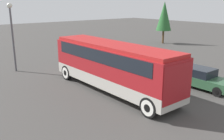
{
  "coord_description": "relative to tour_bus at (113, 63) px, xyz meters",
  "views": [
    {
      "loc": [
        12.54,
        -10.22,
        5.86
      ],
      "look_at": [
        0.0,
        0.0,
        1.47
      ],
      "focal_mm": 40.0,
      "sensor_mm": 36.0,
      "label": 1
    }
  ],
  "objects": [
    {
      "name": "parked_car_far",
      "position": [
        3.08,
        5.32,
        -1.27
      ],
      "size": [
        4.74,
        1.81,
        1.41
      ],
      "color": "#2D5638",
      "rests_on": "ground_plane"
    },
    {
      "name": "lamp_post",
      "position": [
        -9.39,
        -3.37,
        1.85
      ],
      "size": [
        0.44,
        0.44,
        5.84
      ],
      "color": "#515156",
      "rests_on": "ground_plane"
    },
    {
      "name": "tour_bus",
      "position": [
        0.0,
        0.0,
        0.0
      ],
      "size": [
        10.65,
        2.54,
        3.27
      ],
      "color": "#B7B2A8",
      "rests_on": "ground_plane"
    },
    {
      "name": "ground_plane",
      "position": [
        -0.1,
        -0.0,
        -1.97
      ],
      "size": [
        120.0,
        120.0,
        0.0
      ],
      "primitive_type": "plane",
      "color": "#423F3D"
    },
    {
      "name": "parked_car_mid",
      "position": [
        -1.3,
        5.11,
        -1.22
      ],
      "size": [
        4.09,
        1.95,
        1.5
      ],
      "color": "#BCBCC1",
      "rests_on": "ground_plane"
    },
    {
      "name": "tree_center",
      "position": [
        -11.35,
        18.92,
        1.97
      ],
      "size": [
        2.2,
        2.2,
        6.03
      ],
      "color": "brown",
      "rests_on": "ground_plane"
    },
    {
      "name": "parked_car_near",
      "position": [
        -3.16,
        7.99,
        -1.27
      ],
      "size": [
        4.76,
        1.92,
        1.42
      ],
      "color": "navy",
      "rests_on": "ground_plane"
    }
  ]
}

